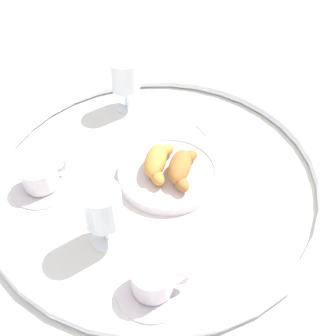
{
  "coord_description": "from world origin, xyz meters",
  "views": [
    {
      "loc": [
        0.65,
        -0.04,
        0.69
      ],
      "look_at": [
        0.0,
        0.03,
        0.03
      ],
      "focal_mm": 44.93,
      "sensor_mm": 36.0,
      "label": 1
    }
  ],
  "objects_px": {
    "coffee_cup_near": "(41,177)",
    "juice_glass_left": "(102,208)",
    "coffee_cup_far": "(153,281)",
    "sugar_packet": "(207,128)",
    "pastry_plate": "(168,173)",
    "croissant_large": "(158,161)",
    "croissant_small": "(181,167)",
    "juice_glass_right": "(125,77)"
  },
  "relations": [
    {
      "from": "coffee_cup_near",
      "to": "juice_glass_left",
      "type": "xyz_separation_m",
      "value": [
        0.16,
        0.14,
        0.07
      ]
    },
    {
      "from": "coffee_cup_far",
      "to": "sugar_packet",
      "type": "height_order",
      "value": "coffee_cup_far"
    },
    {
      "from": "pastry_plate",
      "to": "coffee_cup_far",
      "type": "bearing_deg",
      "value": -11.27
    },
    {
      "from": "croissant_large",
      "to": "juice_glass_left",
      "type": "distance_m",
      "value": 0.21
    },
    {
      "from": "croissant_small",
      "to": "coffee_cup_far",
      "type": "relative_size",
      "value": 0.96
    },
    {
      "from": "croissant_large",
      "to": "coffee_cup_near",
      "type": "relative_size",
      "value": 0.97
    },
    {
      "from": "sugar_packet",
      "to": "juice_glass_right",
      "type": "bearing_deg",
      "value": -145.11
    },
    {
      "from": "coffee_cup_near",
      "to": "sugar_packet",
      "type": "height_order",
      "value": "coffee_cup_near"
    },
    {
      "from": "pastry_plate",
      "to": "juice_glass_left",
      "type": "xyz_separation_m",
      "value": [
        0.15,
        -0.14,
        0.08
      ]
    },
    {
      "from": "juice_glass_left",
      "to": "sugar_packet",
      "type": "bearing_deg",
      "value": 140.99
    },
    {
      "from": "juice_glass_left",
      "to": "juice_glass_right",
      "type": "distance_m",
      "value": 0.43
    },
    {
      "from": "juice_glass_left",
      "to": "coffee_cup_far",
      "type": "bearing_deg",
      "value": 34.99
    },
    {
      "from": "juice_glass_right",
      "to": "pastry_plate",
      "type": "bearing_deg",
      "value": 16.68
    },
    {
      "from": "coffee_cup_near",
      "to": "sugar_packet",
      "type": "distance_m",
      "value": 0.42
    },
    {
      "from": "croissant_small",
      "to": "coffee_cup_far",
      "type": "distance_m",
      "value": 0.27
    },
    {
      "from": "coffee_cup_near",
      "to": "sugar_packet",
      "type": "relative_size",
      "value": 2.72
    },
    {
      "from": "pastry_plate",
      "to": "coffee_cup_far",
      "type": "xyz_separation_m",
      "value": [
        0.27,
        -0.05,
        0.01
      ]
    },
    {
      "from": "juice_glass_left",
      "to": "croissant_small",
      "type": "bearing_deg",
      "value": 130.54
    },
    {
      "from": "croissant_small",
      "to": "juice_glass_left",
      "type": "xyz_separation_m",
      "value": [
        0.14,
        -0.17,
        0.05
      ]
    },
    {
      "from": "croissant_large",
      "to": "juice_glass_left",
      "type": "xyz_separation_m",
      "value": [
        0.16,
        -0.12,
        0.05
      ]
    },
    {
      "from": "coffee_cup_far",
      "to": "sugar_packet",
      "type": "bearing_deg",
      "value": 158.46
    },
    {
      "from": "croissant_large",
      "to": "sugar_packet",
      "type": "height_order",
      "value": "croissant_large"
    },
    {
      "from": "croissant_small",
      "to": "coffee_cup_far",
      "type": "height_order",
      "value": "croissant_small"
    },
    {
      "from": "coffee_cup_far",
      "to": "sugar_packet",
      "type": "distance_m",
      "value": 0.46
    },
    {
      "from": "sugar_packet",
      "to": "pastry_plate",
      "type": "bearing_deg",
      "value": -60.91
    },
    {
      "from": "pastry_plate",
      "to": "juice_glass_right",
      "type": "bearing_deg",
      "value": -163.32
    },
    {
      "from": "coffee_cup_near",
      "to": "juice_glass_left",
      "type": "relative_size",
      "value": 0.97
    },
    {
      "from": "croissant_large",
      "to": "juice_glass_left",
      "type": "relative_size",
      "value": 0.94
    },
    {
      "from": "croissant_large",
      "to": "croissant_small",
      "type": "xyz_separation_m",
      "value": [
        0.02,
        0.05,
        0.0
      ]
    },
    {
      "from": "croissant_small",
      "to": "sugar_packet",
      "type": "relative_size",
      "value": 2.6
    },
    {
      "from": "coffee_cup_far",
      "to": "croissant_small",
      "type": "bearing_deg",
      "value": 162.45
    },
    {
      "from": "croissant_large",
      "to": "juice_glass_right",
      "type": "xyz_separation_m",
      "value": [
        -0.26,
        -0.06,
        0.05
      ]
    },
    {
      "from": "croissant_small",
      "to": "coffee_cup_near",
      "type": "distance_m",
      "value": 0.31
    },
    {
      "from": "croissant_large",
      "to": "coffee_cup_near",
      "type": "bearing_deg",
      "value": -88.75
    },
    {
      "from": "juice_glass_left",
      "to": "juice_glass_right",
      "type": "xyz_separation_m",
      "value": [
        -0.43,
        0.06,
        -0.0
      ]
    },
    {
      "from": "pastry_plate",
      "to": "coffee_cup_near",
      "type": "xyz_separation_m",
      "value": [
        -0.01,
        -0.28,
        0.01
      ]
    },
    {
      "from": "juice_glass_right",
      "to": "coffee_cup_far",
      "type": "bearing_deg",
      "value": 2.92
    },
    {
      "from": "pastry_plate",
      "to": "croissant_small",
      "type": "height_order",
      "value": "croissant_small"
    },
    {
      "from": "croissant_small",
      "to": "sugar_packet",
      "type": "distance_m",
      "value": 0.2
    },
    {
      "from": "juice_glass_right",
      "to": "sugar_packet",
      "type": "height_order",
      "value": "juice_glass_right"
    },
    {
      "from": "croissant_large",
      "to": "juice_glass_right",
      "type": "distance_m",
      "value": 0.28
    },
    {
      "from": "juice_glass_right",
      "to": "coffee_cup_near",
      "type": "bearing_deg",
      "value": -36.07
    }
  ]
}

